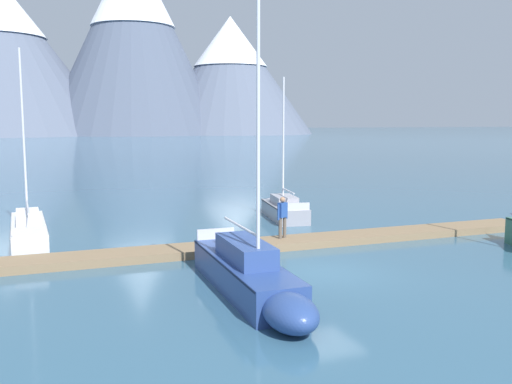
% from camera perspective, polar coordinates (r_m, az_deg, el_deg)
% --- Properties ---
extents(ground_plane, '(700.00, 700.00, 0.00)m').
position_cam_1_polar(ground_plane, '(19.24, 6.37, -8.03)').
color(ground_plane, '#335B75').
extents(mountain_shoulder_ridge, '(65.46, 65.46, 68.51)m').
position_cam_1_polar(mountain_shoulder_ridge, '(216.96, -12.21, 15.20)').
color(mountain_shoulder_ridge, '#4C566B').
rests_on(mountain_shoulder_ridge, ground).
extents(mountain_east_summit, '(62.64, 62.64, 44.09)m').
position_cam_1_polar(mountain_east_summit, '(220.98, -2.58, 11.85)').
color(mountain_east_summit, slate).
rests_on(mountain_east_summit, ground).
extents(dock, '(24.74, 1.82, 0.30)m').
position_cam_1_polar(dock, '(22.73, 1.78, -5.24)').
color(dock, '#846B4C').
rests_on(dock, ground).
extents(sailboat_nearest_berth, '(1.58, 7.71, 8.06)m').
position_cam_1_polar(sailboat_nearest_berth, '(26.15, -21.89, -3.28)').
color(sailboat_nearest_berth, silver).
rests_on(sailboat_nearest_berth, ground).
extents(sailboat_second_berth, '(1.63, 7.74, 8.48)m').
position_cam_1_polar(sailboat_second_berth, '(16.46, -0.57, -8.36)').
color(sailboat_second_berth, navy).
rests_on(sailboat_second_berth, ground).
extents(sailboat_mid_dock_port, '(2.27, 5.77, 7.23)m').
position_cam_1_polar(sailboat_mid_dock_port, '(29.77, 2.65, -1.59)').
color(sailboat_mid_dock_port, '#93939E').
rests_on(sailboat_mid_dock_port, ground).
extents(person_on_dock, '(0.54, 0.36, 1.69)m').
position_cam_1_polar(person_on_dock, '(22.91, 2.68, -2.30)').
color(person_on_dock, brown).
rests_on(person_on_dock, dock).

